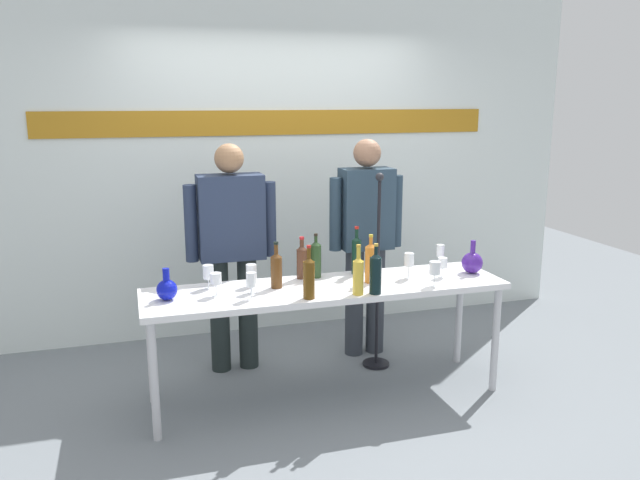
% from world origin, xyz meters
% --- Properties ---
extents(ground_plane, '(10.00, 10.00, 0.00)m').
position_xyz_m(ground_plane, '(0.00, 0.00, 0.00)').
color(ground_plane, slate).
extents(back_wall, '(5.35, 0.11, 3.00)m').
position_xyz_m(back_wall, '(0.00, 1.46, 1.50)').
color(back_wall, silver).
rests_on(back_wall, ground).
extents(display_table, '(2.35, 0.60, 0.77)m').
position_xyz_m(display_table, '(0.00, 0.00, 0.71)').
color(display_table, white).
rests_on(display_table, ground).
extents(decanter_blue_left, '(0.13, 0.13, 0.20)m').
position_xyz_m(decanter_blue_left, '(-1.01, -0.00, 0.84)').
color(decanter_blue_left, '#0D16AE').
rests_on(decanter_blue_left, display_table).
extents(decanter_blue_right, '(0.15, 0.15, 0.23)m').
position_xyz_m(decanter_blue_right, '(1.06, -0.00, 0.85)').
color(decanter_blue_right, '#47218E').
rests_on(decanter_blue_right, display_table).
extents(presenter_left, '(0.65, 0.22, 1.65)m').
position_xyz_m(presenter_left, '(-0.51, 0.63, 0.95)').
color(presenter_left, '#1E2726').
rests_on(presenter_left, ground).
extents(presenter_right, '(0.58, 0.22, 1.67)m').
position_xyz_m(presenter_right, '(0.51, 0.63, 0.95)').
color(presenter_right, '#32373F').
rests_on(presenter_right, ground).
extents(wine_bottle_0, '(0.07, 0.07, 0.30)m').
position_xyz_m(wine_bottle_0, '(-0.01, 0.21, 0.90)').
color(wine_bottle_0, '#223D1D').
rests_on(wine_bottle_0, display_table).
extents(wine_bottle_1, '(0.07, 0.07, 0.29)m').
position_xyz_m(wine_bottle_1, '(-0.11, 0.21, 0.89)').
color(wine_bottle_1, '#4E2C1D').
rests_on(wine_bottle_1, display_table).
extents(wine_bottle_2, '(0.07, 0.07, 0.32)m').
position_xyz_m(wine_bottle_2, '(0.13, -0.23, 0.90)').
color(wine_bottle_2, gold).
rests_on(wine_bottle_2, display_table).
extents(wine_bottle_3, '(0.06, 0.06, 0.33)m').
position_xyz_m(wine_bottle_3, '(0.28, 0.21, 0.91)').
color(wine_bottle_3, black).
rests_on(wine_bottle_3, display_table).
extents(wine_bottle_4, '(0.07, 0.07, 0.33)m').
position_xyz_m(wine_bottle_4, '(-0.18, -0.22, 0.91)').
color(wine_bottle_4, '#56360C').
rests_on(wine_bottle_4, display_table).
extents(wine_bottle_5, '(0.07, 0.07, 0.32)m').
position_xyz_m(wine_bottle_5, '(0.24, -0.25, 0.91)').
color(wine_bottle_5, black).
rests_on(wine_bottle_5, display_table).
extents(wine_bottle_6, '(0.07, 0.07, 0.32)m').
position_xyz_m(wine_bottle_6, '(0.30, -0.01, 0.91)').
color(wine_bottle_6, orange).
rests_on(wine_bottle_6, display_table).
extents(wine_bottle_7, '(0.07, 0.07, 0.30)m').
position_xyz_m(wine_bottle_7, '(-0.32, 0.05, 0.89)').
color(wine_bottle_7, '#523013').
rests_on(wine_bottle_7, display_table).
extents(wine_glass_left_0, '(0.07, 0.07, 0.15)m').
position_xyz_m(wine_glass_left_0, '(-0.47, 0.13, 0.87)').
color(wine_glass_left_0, white).
rests_on(wine_glass_left_0, display_table).
extents(wine_glass_left_1, '(0.06, 0.06, 0.17)m').
position_xyz_m(wine_glass_left_1, '(-0.52, -0.13, 0.89)').
color(wine_glass_left_1, white).
rests_on(wine_glass_left_1, display_table).
extents(wine_glass_left_2, '(0.07, 0.07, 0.15)m').
position_xyz_m(wine_glass_left_2, '(-0.74, 0.16, 0.88)').
color(wine_glass_left_2, white).
rests_on(wine_glass_left_2, display_table).
extents(wine_glass_left_3, '(0.07, 0.07, 0.15)m').
position_xyz_m(wine_glass_left_3, '(-0.71, -0.01, 0.88)').
color(wine_glass_left_3, white).
rests_on(wine_glass_left_3, display_table).
extents(wine_glass_left_4, '(0.06, 0.06, 0.13)m').
position_xyz_m(wine_glass_left_4, '(-0.49, -0.01, 0.86)').
color(wine_glass_left_4, white).
rests_on(wine_glass_left_4, display_table).
extents(wine_glass_right_0, '(0.07, 0.07, 0.16)m').
position_xyz_m(wine_glass_right_0, '(0.67, -0.20, 0.89)').
color(wine_glass_right_0, white).
rests_on(wine_glass_right_0, display_table).
extents(wine_glass_right_1, '(0.06, 0.06, 0.16)m').
position_xyz_m(wine_glass_right_1, '(0.92, 0.21, 0.89)').
color(wine_glass_right_1, white).
rests_on(wine_glass_right_1, display_table).
extents(wine_glass_right_2, '(0.06, 0.06, 0.14)m').
position_xyz_m(wine_glass_right_2, '(0.81, -0.03, 0.87)').
color(wine_glass_right_2, white).
rests_on(wine_glass_right_2, display_table).
extents(wine_glass_right_3, '(0.07, 0.07, 0.17)m').
position_xyz_m(wine_glass_right_3, '(0.59, 0.02, 0.89)').
color(wine_glass_right_3, white).
rests_on(wine_glass_right_3, display_table).
extents(microphone_stand, '(0.20, 0.20, 1.45)m').
position_xyz_m(microphone_stand, '(0.51, 0.37, 0.48)').
color(microphone_stand, black).
rests_on(microphone_stand, ground).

